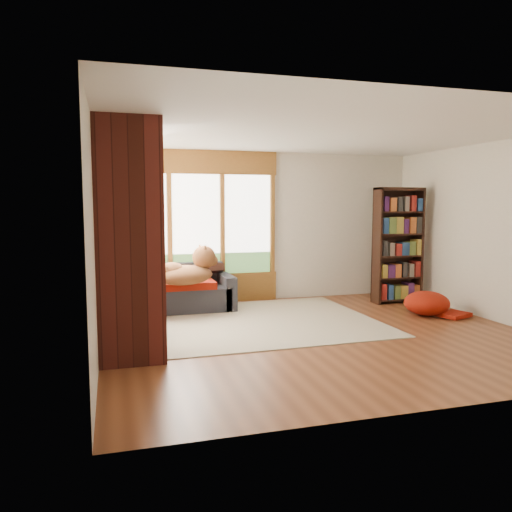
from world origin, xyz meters
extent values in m
plane|color=brown|center=(0.00, 0.00, 0.00)|extent=(5.50, 5.50, 0.00)
plane|color=white|center=(0.00, 0.00, 2.60)|extent=(5.50, 5.50, 0.00)
cube|color=silver|center=(0.00, 2.50, 1.30)|extent=(5.50, 0.04, 2.60)
cube|color=silver|center=(0.00, -2.50, 1.30)|extent=(5.50, 0.04, 2.60)
cube|color=silver|center=(-2.75, 0.00, 1.30)|extent=(0.04, 5.00, 2.60)
cube|color=silver|center=(2.75, 0.00, 1.30)|extent=(0.04, 5.00, 2.60)
cube|color=brown|center=(-1.20, 2.47, 1.35)|extent=(2.82, 0.10, 1.90)
cube|color=white|center=(-1.20, 2.47, 1.35)|extent=(2.54, 0.09, 1.62)
cube|color=brown|center=(-2.72, 1.20, 1.35)|extent=(0.10, 2.62, 1.90)
cube|color=white|center=(-2.72, 1.20, 1.35)|extent=(0.09, 2.36, 1.62)
cube|color=#668254|center=(-2.69, 2.03, 1.75)|extent=(0.03, 0.72, 0.90)
cube|color=#471914|center=(-2.40, -0.35, 1.30)|extent=(0.70, 0.70, 2.60)
cube|color=#25262B|center=(-1.65, 2.05, 0.21)|extent=(2.20, 0.90, 0.42)
cube|color=#25262B|center=(-1.65, 2.40, 0.61)|extent=(2.20, 0.20, 0.38)
cube|color=#25262B|center=(-0.65, 2.05, 0.30)|extent=(0.20, 0.90, 0.60)
cube|color=#9D1604|center=(-1.75, 1.93, 0.48)|extent=(1.90, 0.66, 0.12)
cube|color=#25262B|center=(-2.30, 1.40, 0.21)|extent=(0.90, 2.20, 0.42)
cube|color=#25262B|center=(-2.65, 1.40, 0.61)|extent=(0.20, 2.20, 0.38)
cube|color=#25262B|center=(-2.30, 0.40, 0.30)|extent=(0.90, 0.20, 0.60)
cube|color=#9D1604|center=(-2.18, 1.05, 0.48)|extent=(0.66, 1.20, 0.12)
cube|color=#9D1604|center=(-2.18, 2.00, 0.48)|extent=(0.66, 0.66, 0.12)
cube|color=silver|center=(-0.77, 0.89, 0.01)|extent=(3.77, 2.91, 0.01)
cube|color=black|center=(2.54, 1.61, 0.99)|extent=(0.04, 0.28, 1.98)
cube|color=black|center=(1.74, 1.61, 0.99)|extent=(0.04, 0.28, 1.98)
cube|color=black|center=(2.14, 1.74, 0.99)|extent=(0.85, 0.02, 1.98)
cube|color=black|center=(2.14, 1.61, 0.06)|extent=(0.77, 0.26, 0.03)
cube|color=black|center=(2.14, 1.61, 0.44)|extent=(0.77, 0.26, 0.03)
cube|color=black|center=(2.14, 1.61, 0.81)|extent=(0.77, 0.26, 0.03)
cube|color=black|center=(2.14, 1.61, 1.19)|extent=(0.77, 0.26, 0.03)
cube|color=black|center=(2.14, 1.61, 1.56)|extent=(0.77, 0.26, 0.03)
cube|color=black|center=(2.14, 1.61, 1.94)|extent=(0.77, 0.26, 0.03)
cube|color=#726659|center=(2.14, 1.59, 0.99)|extent=(0.73, 0.20, 1.82)
ellipsoid|color=#9D1604|center=(2.04, 0.60, 0.20)|extent=(0.84, 0.84, 0.37)
ellipsoid|color=brown|center=(-1.55, 1.48, 0.76)|extent=(0.98, 0.74, 0.30)
sphere|color=brown|center=(-1.24, 1.55, 0.90)|extent=(0.42, 0.42, 0.36)
cone|color=brown|center=(-1.30, 1.54, 1.04)|extent=(0.16, 0.16, 0.15)
ellipsoid|color=black|center=(-2.34, 1.16, 0.72)|extent=(0.71, 0.86, 0.25)
sphere|color=black|center=(-2.44, 1.41, 0.84)|extent=(0.39, 0.39, 0.30)
cone|color=black|center=(-2.42, 1.37, 0.96)|extent=(0.14, 0.14, 0.13)
cube|color=black|center=(-0.95, 2.26, 0.79)|extent=(0.45, 0.12, 0.45)
cube|color=black|center=(-1.55, 2.26, 0.79)|extent=(0.45, 0.12, 0.45)
cube|color=black|center=(-2.48, 1.80, 0.79)|extent=(0.45, 0.12, 0.45)
cube|color=black|center=(-2.48, 0.70, 0.79)|extent=(0.45, 0.12, 0.45)
cube|color=#9D1604|center=(-2.15, 2.26, 0.79)|extent=(0.42, 0.12, 0.42)
camera|label=1|loc=(-2.58, -5.91, 1.71)|focal=35.00mm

